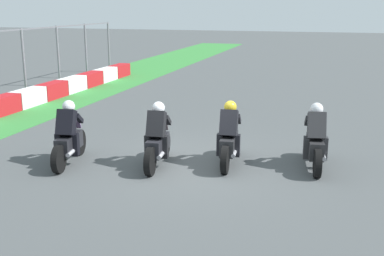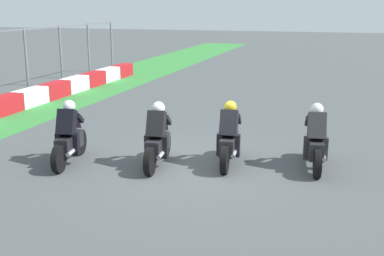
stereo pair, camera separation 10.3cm
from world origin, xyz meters
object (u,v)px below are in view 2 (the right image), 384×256
at_px(rider_lane_b, 229,139).
at_px(rider_lane_c, 158,140).
at_px(rider_lane_d, 69,138).
at_px(rider_lane_a, 315,142).

distance_m(rider_lane_b, rider_lane_c, 1.68).
distance_m(rider_lane_c, rider_lane_d, 2.12).
relative_size(rider_lane_a, rider_lane_d, 1.00).
bearing_deg(rider_lane_a, rider_lane_c, 96.48).
height_order(rider_lane_c, rider_lane_d, same).
bearing_deg(rider_lane_d, rider_lane_a, -86.86).
distance_m(rider_lane_a, rider_lane_c, 3.65).
height_order(rider_lane_a, rider_lane_c, same).
relative_size(rider_lane_b, rider_lane_d, 1.01).
relative_size(rider_lane_a, rider_lane_b, 1.00).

